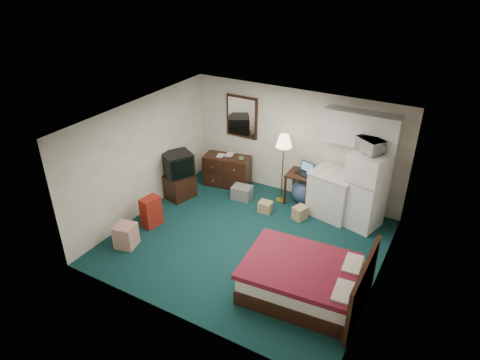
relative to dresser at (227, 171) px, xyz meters
The scene contains 25 objects.
floor 2.41m from the dresser, 49.96° to the right, with size 5.00×4.50×0.01m, color #0C2E33.
ceiling 3.19m from the dresser, 49.96° to the right, with size 5.00×4.50×0.01m, color beige.
walls 2.53m from the dresser, 49.96° to the right, with size 5.01×4.51×2.50m.
mirror 1.35m from the dresser, 65.85° to the left, with size 0.80×0.06×1.00m, color white, non-canonical shape.
upper_cabinets 3.38m from the dresser, ahead, with size 1.50×0.35×0.70m, color silver, non-canonical shape.
headboard 4.78m from the dresser, 33.36° to the right, with size 0.06×1.56×1.00m, color black, non-canonical shape.
dresser is the anchor object (origin of this frame).
floor_lamp 1.53m from the dresser, ahead, with size 0.35×0.35×1.62m, color #B49035, non-canonical shape.
desk 1.85m from the dresser, ahead, with size 0.57×0.57×0.72m, color black, non-canonical shape.
exercise_ball 1.96m from the dresser, ahead, with size 0.60×0.60×0.60m, color #344A72.
kitchen_counter 2.65m from the dresser, ahead, with size 0.89×0.68×0.97m, color silver, non-canonical shape.
fridge 3.35m from the dresser, ahead, with size 0.67×0.67×1.64m, color white, non-canonical shape.
bed 4.00m from the dresser, 41.12° to the right, with size 1.83×1.43×0.59m, color #56051B, non-canonical shape.
tv_stand 1.25m from the dresser, 122.90° to the right, with size 0.56×0.61×0.56m, color black, non-canonical shape.
suitcase 2.33m from the dresser, 101.62° to the right, with size 0.25×0.40×0.65m, color maroon, non-canonical shape.
retail_box 3.11m from the dresser, 98.11° to the right, with size 0.37×0.37×0.47m, color beige, non-canonical shape.
file_bin 0.79m from the dresser, 32.57° to the right, with size 0.43×0.33×0.30m, color slate, non-canonical shape.
cardboard_box_a 1.53m from the dresser, 25.58° to the right, with size 0.28×0.24×0.24m, color tan, non-canonical shape.
cardboard_box_b 2.21m from the dresser, 14.15° to the right, with size 0.24×0.29×0.29m, color tan, non-canonical shape.
laptop 1.95m from the dresser, ahead, with size 0.34×0.28×0.23m, color black, non-canonical shape.
crt_tv 1.31m from the dresser, 123.81° to the right, with size 0.57×0.61×0.53m, color black, non-canonical shape.
microwave 3.56m from the dresser, ahead, with size 0.51×0.28×0.35m, color white.
book_a 0.54m from the dresser, 164.55° to the right, with size 0.16×0.02×0.22m, color tan.
book_b 0.51m from the dresser, 136.53° to the left, with size 0.18×0.02×0.25m, color tan.
mug 0.59m from the dresser, ahead, with size 0.12×0.10×0.12m, color #518A3F.
Camera 1 is at (3.26, -6.02, 5.11)m, focal length 32.00 mm.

